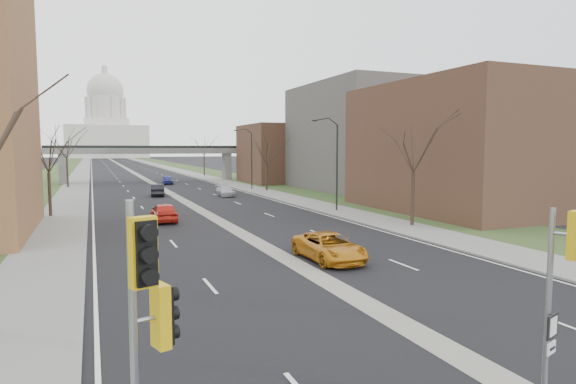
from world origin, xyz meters
TOP-DOWN VIEW (x-y plane):
  - road_surface at (0.00, 150.00)m, footprint 20.00×600.00m
  - median_strip at (0.00, 150.00)m, footprint 1.20×600.00m
  - sidewalk_right at (12.00, 150.00)m, footprint 4.00×600.00m
  - sidewalk_left at (-12.00, 150.00)m, footprint 4.00×600.00m
  - grass_verge_right at (18.00, 150.00)m, footprint 8.00×600.00m
  - grass_verge_left at (-18.00, 150.00)m, footprint 8.00×600.00m
  - commercial_block_near at (24.00, 28.00)m, footprint 16.00×20.00m
  - commercial_block_mid at (28.00, 52.00)m, footprint 18.00×22.00m
  - commercial_block_far at (22.00, 70.00)m, footprint 14.00×14.00m
  - pedestrian_bridge at (0.00, 80.00)m, footprint 34.00×3.00m
  - capitol at (0.00, 320.00)m, footprint 48.00×42.00m
  - streetlight_mid at (10.99, 32.00)m, footprint 2.61×0.20m
  - streetlight_far at (10.99, 58.00)m, footprint 2.61×0.20m
  - tree_left_b at (-13.00, 38.00)m, footprint 6.75×6.75m
  - tree_left_c at (-13.00, 72.00)m, footprint 7.65×7.65m
  - tree_right_a at (13.00, 22.00)m, footprint 7.20×7.20m
  - tree_right_b at (13.00, 55.00)m, footprint 6.30×6.30m
  - tree_right_c at (13.00, 95.00)m, footprint 7.65×7.65m
  - signal_pole_left at (-8.77, 0.00)m, footprint 0.86×1.12m
  - signal_pole_median at (-0.28, -0.97)m, footprint 0.65×0.78m
  - car_left_near at (-4.24, 31.62)m, footprint 1.93×4.65m
  - car_left_far at (-2.00, 53.68)m, footprint 2.09×4.70m
  - car_right_near at (2.00, 14.42)m, footprint 2.50×5.27m
  - car_right_mid at (5.82, 50.33)m, footprint 1.86×4.48m
  - car_right_far at (2.00, 73.30)m, footprint 2.15×4.42m

SIDE VIEW (x-z plane):
  - median_strip at x=0.00m, z-range -0.01..0.01m
  - road_surface at x=0.00m, z-range 0.00..0.01m
  - grass_verge_right at x=18.00m, z-range 0.00..0.10m
  - grass_verge_left at x=-18.00m, z-range 0.00..0.10m
  - sidewalk_right at x=12.00m, z-range 0.00..0.12m
  - sidewalk_left at x=-12.00m, z-range 0.00..0.12m
  - car_right_mid at x=5.82m, z-range 0.00..1.30m
  - car_right_far at x=2.00m, z-range 0.00..1.45m
  - car_right_near at x=2.00m, z-range 0.00..1.45m
  - car_left_far at x=-2.00m, z-range 0.00..1.50m
  - car_left_near at x=-4.24m, z-range 0.00..1.57m
  - signal_pole_median at x=-0.28m, z-range 0.92..5.59m
  - signal_pole_left at x=-8.77m, z-range 0.79..5.90m
  - pedestrian_bridge at x=0.00m, z-range 1.62..8.07m
  - commercial_block_far at x=22.00m, z-range 0.00..10.00m
  - tree_right_b at x=13.00m, z-range 1.71..9.93m
  - commercial_block_near at x=24.00m, z-range 0.00..12.00m
  - tree_left_b at x=-13.00m, z-range 1.82..10.63m
  - tree_right_a at x=13.00m, z-range 1.94..11.34m
  - streetlight_mid at x=10.99m, z-range 2.60..11.30m
  - streetlight_far at x=10.99m, z-range 2.60..11.30m
  - tree_left_c at x=-13.00m, z-range 2.05..12.04m
  - tree_right_c at x=13.00m, z-range 2.05..12.04m
  - commercial_block_mid at x=28.00m, z-range 0.00..15.00m
  - capitol at x=0.00m, z-range -9.28..46.47m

